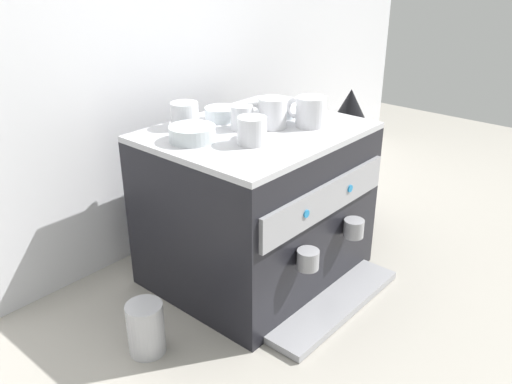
{
  "coord_description": "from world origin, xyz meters",
  "views": [
    {
      "loc": [
        -1.05,
        -0.91,
        0.9
      ],
      "look_at": [
        0.0,
        0.0,
        0.26
      ],
      "focal_mm": 37.67,
      "sensor_mm": 36.0,
      "label": 1
    }
  ],
  "objects": [
    {
      "name": "ground_plane",
      "position": [
        0.0,
        0.0,
        0.0
      ],
      "size": [
        4.0,
        4.0,
        0.0
      ],
      "primitive_type": "plane",
      "color": "#9E998E"
    },
    {
      "name": "tiled_backsplash_wall",
      "position": [
        0.0,
        0.38,
        0.51
      ],
      "size": [
        2.8,
        0.03,
        1.03
      ],
      "primitive_type": "cube",
      "color": "silver",
      "rests_on": "ground_plane"
    },
    {
      "name": "espresso_machine",
      "position": [
        0.0,
        -0.0,
        0.22
      ],
      "size": [
        0.57,
        0.58,
        0.45
      ],
      "color": "black",
      "rests_on": "ground_plane"
    },
    {
      "name": "ceramic_cup_0",
      "position": [
        -0.11,
        0.16,
        0.49
      ],
      "size": [
        0.09,
        0.1,
        0.07
      ],
      "color": "white",
      "rests_on": "espresso_machine"
    },
    {
      "name": "ceramic_cup_1",
      "position": [
        0.04,
        -0.02,
        0.49
      ],
      "size": [
        0.09,
        0.11,
        0.08
      ],
      "color": "white",
      "rests_on": "espresso_machine"
    },
    {
      "name": "ceramic_cup_2",
      "position": [
        -0.09,
        -0.07,
        0.49
      ],
      "size": [
        0.1,
        0.09,
        0.07
      ],
      "color": "white",
      "rests_on": "espresso_machine"
    },
    {
      "name": "ceramic_cup_3",
      "position": [
        -0.02,
        0.03,
        0.48
      ],
      "size": [
        0.08,
        0.08,
        0.06
      ],
      "color": "white",
      "rests_on": "espresso_machine"
    },
    {
      "name": "ceramic_cup_4",
      "position": [
        0.12,
        -0.09,
        0.49
      ],
      "size": [
        0.08,
        0.13,
        0.08
      ],
      "color": "white",
      "rests_on": "espresso_machine"
    },
    {
      "name": "ceramic_bowl_0",
      "position": [
        -0.18,
        0.06,
        0.47
      ],
      "size": [
        0.12,
        0.12,
        0.04
      ],
      "color": "silver",
      "rests_on": "espresso_machine"
    },
    {
      "name": "ceramic_bowl_1",
      "position": [
        -0.0,
        0.13,
        0.47
      ],
      "size": [
        0.1,
        0.1,
        0.04
      ],
      "color": "silver",
      "rests_on": "espresso_machine"
    },
    {
      "name": "ceramic_bowl_2",
      "position": [
        0.15,
        0.04,
        0.47
      ],
      "size": [
        0.13,
        0.13,
        0.04
      ],
      "color": "silver",
      "rests_on": "espresso_machine"
    },
    {
      "name": "coffee_grinder",
      "position": [
        0.47,
        -0.01,
        0.23
      ],
      "size": [
        0.17,
        0.17,
        0.48
      ],
      "color": "black",
      "rests_on": "ground_plane"
    },
    {
      "name": "milk_pitcher",
      "position": [
        -0.44,
        -0.03,
        0.07
      ],
      "size": [
        0.09,
        0.09,
        0.13
      ],
      "primitive_type": "cylinder",
      "color": "#B7B7BC",
      "rests_on": "ground_plane"
    }
  ]
}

